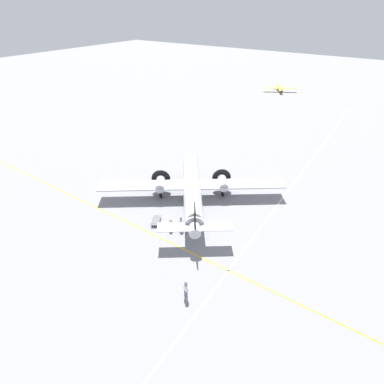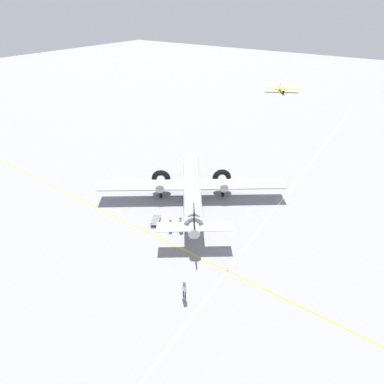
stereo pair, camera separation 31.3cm
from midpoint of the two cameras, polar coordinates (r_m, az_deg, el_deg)
ground_plane at (r=42.20m, az=-0.21°, el=-1.76°), size 300.00×300.00×0.00m
apron_line_eastwest at (r=36.87m, az=-7.78°, el=-8.00°), size 120.00×0.16×0.01m
apron_line_northsouth at (r=38.51m, az=12.76°, el=-6.57°), size 0.16×120.00×0.01m
airliner_main at (r=41.21m, az=-0.23°, el=1.29°), size 22.72×19.89×5.41m
crew_foreground at (r=29.34m, az=-1.51°, el=-17.89°), size 0.63×0.38×1.89m
passenger_boarding at (r=36.71m, az=-4.33°, el=-5.93°), size 0.26×0.55×1.64m
ramp_agent at (r=36.60m, az=-2.37°, el=-5.80°), size 0.59×0.33×1.76m
suitcase_near_door at (r=37.25m, az=-5.44°, el=-6.77°), size 0.34×0.15×0.60m
baggage_cart at (r=38.49m, az=-7.09°, el=-5.41°), size 1.91×2.34×0.56m
light_aircraft_distant at (r=101.69m, az=16.27°, el=18.32°), size 9.33×7.35×1.96m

